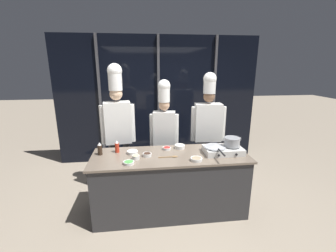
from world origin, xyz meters
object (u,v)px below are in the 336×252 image
Objects in this scene: prep_bowl_scallions at (129,162)px; prep_bowl_mushrooms at (196,159)px; prep_bowl_bean_sprouts at (132,152)px; squeeze_bottle_soy at (100,149)px; frying_pan at (215,146)px; prep_bowl_bell_pepper at (167,148)px; squeeze_bottle_chili at (117,147)px; chef_head at (117,119)px; chef_sous at (164,126)px; serving_spoon_slotted at (172,157)px; prep_bowl_soy_glaze at (147,154)px; chef_line at (208,122)px; portable_stove at (223,150)px; stock_pot at (232,142)px; prep_bowl_ginger at (136,157)px; prep_bowl_onion at (180,146)px.

prep_bowl_mushrooms is (0.88, -0.00, 0.00)m from prep_bowl_scallions.
squeeze_bottle_soy is at bearing 179.09° from prep_bowl_bean_sprouts.
frying_pan is 4.20× the size of prep_bowl_bell_pepper.
squeeze_bottle_chili is 0.60m from chef_head.
prep_bowl_bean_sprouts is 0.81m from chef_sous.
chef_sous is at bearing 171.40° from chef_head.
chef_head is (0.20, 0.60, 0.28)m from squeeze_bottle_soy.
chef_head reaches higher than serving_spoon_slotted.
prep_bowl_mushrooms is 0.34m from serving_spoon_slotted.
prep_bowl_mushrooms is 0.59× the size of serving_spoon_slotted.
squeeze_bottle_chili is at bearing 161.39° from prep_bowl_bean_sprouts.
chef_line is at bearing 35.77° from prep_bowl_soy_glaze.
prep_bowl_soy_glaze is (-1.08, 0.01, -0.02)m from portable_stove.
prep_bowl_bean_sprouts is 0.24m from prep_bowl_soy_glaze.
portable_stove is at bearing 9.01° from prep_bowl_scallions.
frying_pan is 2.93× the size of squeeze_bottle_soy.
prep_bowl_mushrooms is at bearing -159.45° from stock_pot.
prep_bowl_bean_sprouts is (-0.50, -0.10, 0.00)m from prep_bowl_bell_pepper.
prep_bowl_scallions is 0.07× the size of chef_head.
serving_spoon_slotted is at bearing 14.70° from prep_bowl_scallions.
prep_bowl_bell_pepper is at bearing 127.35° from prep_bowl_mushrooms.
frying_pan is 1.61m from squeeze_bottle_soy.
frying_pan is 0.70m from prep_bowl_bell_pepper.
prep_bowl_scallions is (-0.54, -0.44, -0.00)m from prep_bowl_bell_pepper.
chef_sous is (0.52, 0.59, 0.20)m from prep_bowl_bean_sprouts.
prep_bowl_bean_sprouts is (-0.05, 0.21, -0.01)m from prep_bowl_ginger.
stock_pot is 0.12× the size of chef_head.
prep_bowl_scallions is 0.33m from prep_bowl_soy_glaze.
squeeze_bottle_chili is (-1.38, 0.22, -0.03)m from frying_pan.
stock_pot is at bearing 3.00° from prep_bowl_ginger.
prep_bowl_soy_glaze reaches higher than prep_bowl_bell_pepper.
squeeze_bottle_soy is 1.86m from chef_line.
chef_sous is (0.31, 0.72, 0.20)m from prep_bowl_soy_glaze.
frying_pan is 1.39m from squeeze_bottle_chili.
serving_spoon_slotted is (-0.16, -0.32, -0.02)m from prep_bowl_onion.
chef_line is (1.24, 0.86, 0.22)m from prep_bowl_ginger.
chef_sous is (-0.03, 0.79, 0.22)m from serving_spoon_slotted.
frying_pan is 3.78× the size of prep_bowl_scallions.
prep_bowl_soy_glaze is at bearing -25.32° from squeeze_bottle_chili.
squeeze_bottle_soy is 0.95m from prep_bowl_bell_pepper.
prep_bowl_mushrooms is at bearing 117.35° from chef_sous.
squeeze_bottle_soy reaches higher than prep_bowl_scallions.
stock_pot is 1.86m from squeeze_bottle_soy.
squeeze_bottle_chili is at bearing -178.25° from prep_bowl_bell_pepper.
prep_bowl_onion is at bearing 32.69° from prep_bowl_scallions.
squeeze_bottle_soy is at bearing -163.78° from squeeze_bottle_chili.
squeeze_bottle_soy is at bearing 139.11° from prep_bowl_scallions.
chef_sous is at bearing 130.86° from frying_pan.
portable_stove is 0.25× the size of chef_head.
serving_spoon_slotted is 0.13× the size of chef_head.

